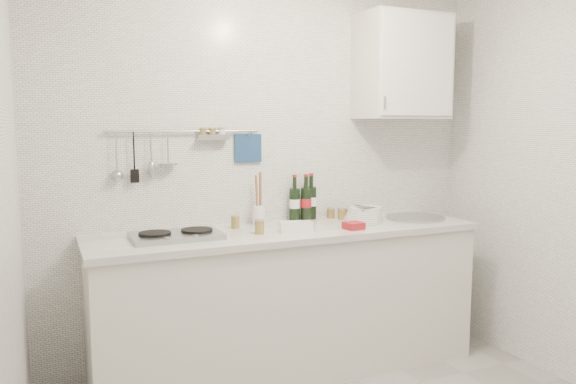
# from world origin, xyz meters

# --- Properties ---
(back_wall) EXTENTS (3.00, 0.02, 2.50)m
(back_wall) POSITION_xyz_m (0.00, 1.40, 1.25)
(back_wall) COLOR silver
(back_wall) RESTS_ON floor
(wall_left) EXTENTS (0.02, 2.80, 2.50)m
(wall_left) POSITION_xyz_m (-1.50, 0.00, 1.25)
(wall_left) COLOR silver
(wall_left) RESTS_ON floor
(counter) EXTENTS (2.44, 0.64, 0.96)m
(counter) POSITION_xyz_m (0.01, 1.10, 0.43)
(counter) COLOR beige
(counter) RESTS_ON floor
(wall_rail) EXTENTS (0.98, 0.09, 0.34)m
(wall_rail) POSITION_xyz_m (-0.60, 1.37, 1.43)
(wall_rail) COLOR #93969B
(wall_rail) RESTS_ON back_wall
(wall_cabinet) EXTENTS (0.60, 0.38, 0.70)m
(wall_cabinet) POSITION_xyz_m (0.90, 1.22, 1.95)
(wall_cabinet) COLOR beige
(wall_cabinet) RESTS_ON back_wall
(plate_stack_hob) EXTENTS (0.28, 0.28, 0.02)m
(plate_stack_hob) POSITION_xyz_m (-0.62, 1.09, 0.93)
(plate_stack_hob) COLOR #4A58A9
(plate_stack_hob) RESTS_ON counter
(plate_stack_sink) EXTENTS (0.28, 0.26, 0.10)m
(plate_stack_sink) POSITION_xyz_m (0.56, 1.13, 0.97)
(plate_stack_sink) COLOR white
(plate_stack_sink) RESTS_ON counter
(wine_bottles) EXTENTS (0.22, 0.12, 0.31)m
(wine_bottles) POSITION_xyz_m (0.22, 1.34, 1.07)
(wine_bottles) COLOR black
(wine_bottles) RESTS_ON counter
(butter_dish) EXTENTS (0.21, 0.14, 0.06)m
(butter_dish) POSITION_xyz_m (0.01, 1.01, 0.95)
(butter_dish) COLOR white
(butter_dish) RESTS_ON counter
(strawberry_punnet) EXTENTS (0.12, 0.12, 0.04)m
(strawberry_punnet) POSITION_xyz_m (0.36, 0.93, 0.94)
(strawberry_punnet) COLOR #BA1430
(strawberry_punnet) RESTS_ON counter
(utensil_crock) EXTENTS (0.08, 0.08, 0.34)m
(utensil_crock) POSITION_xyz_m (-0.12, 1.31, 1.00)
(utensil_crock) COLOR white
(utensil_crock) RESTS_ON counter
(jar_a) EXTENTS (0.06, 0.06, 0.08)m
(jar_a) POSITION_xyz_m (-0.30, 1.25, 0.96)
(jar_a) COLOR olive
(jar_a) RESTS_ON counter
(jar_b) EXTENTS (0.06, 0.06, 0.07)m
(jar_b) POSITION_xyz_m (0.43, 1.35, 0.96)
(jar_b) COLOR olive
(jar_b) RESTS_ON counter
(jar_c) EXTENTS (0.07, 0.07, 0.08)m
(jar_c) POSITION_xyz_m (0.48, 1.27, 0.96)
(jar_c) COLOR olive
(jar_c) RESTS_ON counter
(jar_d) EXTENTS (0.06, 0.06, 0.09)m
(jar_d) POSITION_xyz_m (-0.22, 1.03, 0.96)
(jar_d) COLOR olive
(jar_d) RESTS_ON counter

